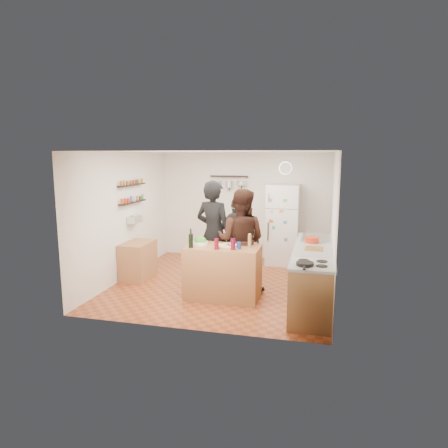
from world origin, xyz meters
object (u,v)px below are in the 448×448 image
(pepper_mill, at_px, (250,242))
(skillet, at_px, (305,264))
(salt_canister, at_px, (239,246))
(wine_bottle, at_px, (191,241))
(person_center, at_px, (241,241))
(prep_island, at_px, (223,272))
(person_left, at_px, (214,234))
(salad_bowl, at_px, (200,243))
(side_table, at_px, (138,260))
(red_bowl, at_px, (312,240))
(person_back, at_px, (238,238))
(fridge, at_px, (283,225))
(counter_run, at_px, (313,276))
(wall_clock, at_px, (286,168))

(pepper_mill, xyz_separation_m, skillet, (0.96, -0.97, -0.06))
(skillet, bearing_deg, salt_canister, 144.40)
(wine_bottle, bearing_deg, person_center, 42.10)
(prep_island, height_order, pepper_mill, pepper_mill)
(pepper_mill, xyz_separation_m, person_left, (-0.78, 0.56, -0.01))
(prep_island, height_order, salad_bowl, salad_bowl)
(side_table, bearing_deg, salad_bowl, -22.57)
(person_left, height_order, skillet, person_left)
(wine_bottle, relative_size, side_table, 0.29)
(red_bowl, bearing_deg, person_back, 162.36)
(salad_bowl, height_order, wine_bottle, wine_bottle)
(red_bowl, xyz_separation_m, fridge, (-0.70, 1.85, -0.07))
(wine_bottle, distance_m, counter_run, 2.13)
(counter_run, relative_size, fridge, 1.46)
(salad_bowl, distance_m, fridge, 2.70)
(person_back, relative_size, wall_clock, 5.52)
(skillet, bearing_deg, wine_bottle, 159.99)
(person_center, bearing_deg, prep_island, 68.21)
(salt_canister, relative_size, counter_run, 0.04)
(skillet, bearing_deg, wall_clock, 99.91)
(person_left, bearing_deg, fridge, -104.11)
(salad_bowl, bearing_deg, wine_bottle, -106.50)
(person_left, relative_size, person_back, 1.20)
(counter_run, bearing_deg, side_table, 171.67)
(side_table, bearing_deg, person_left, -2.50)
(counter_run, relative_size, red_bowl, 10.91)
(person_center, height_order, red_bowl, person_center)
(pepper_mill, bearing_deg, skillet, -45.12)
(salt_canister, bearing_deg, person_left, 131.10)
(salad_bowl, bearing_deg, pepper_mill, 0.00)
(prep_island, relative_size, salt_canister, 10.90)
(salt_canister, distance_m, person_left, 0.97)
(red_bowl, relative_size, wall_clock, 0.80)
(pepper_mill, xyz_separation_m, person_center, (-0.23, 0.38, -0.07))
(salt_canister, xyz_separation_m, wall_clock, (0.46, 2.92, 1.18))
(wine_bottle, height_order, wall_clock, wall_clock)
(person_center, distance_m, wall_clock, 2.72)
(salad_bowl, xyz_separation_m, salt_canister, (0.72, -0.17, 0.03))
(prep_island, relative_size, fridge, 0.69)
(person_back, xyz_separation_m, red_bowl, (1.43, -0.46, 0.14))
(skillet, xyz_separation_m, fridge, (-0.65, 3.39, -0.04))
(person_left, relative_size, fridge, 1.11)
(counter_run, xyz_separation_m, skillet, (-0.10, -1.09, 0.49))
(pepper_mill, distance_m, salt_canister, 0.23)
(person_back, distance_m, fridge, 1.58)
(person_center, bearing_deg, salt_canister, 103.52)
(prep_island, relative_size, pepper_mill, 6.63)
(skillet, bearing_deg, person_left, 138.90)
(salt_canister, xyz_separation_m, fridge, (0.46, 2.59, -0.07))
(person_left, bearing_deg, person_back, -111.52)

